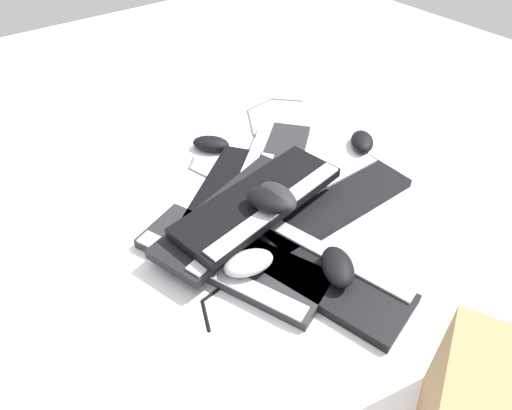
# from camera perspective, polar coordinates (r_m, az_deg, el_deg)

# --- Properties ---
(ground_plane) EXTENTS (3.20, 3.20, 0.00)m
(ground_plane) POSITION_cam_1_polar(r_m,az_deg,el_deg) (1.13, -1.15, -1.81)
(ground_plane) COLOR white
(keyboard_0) EXTENTS (0.46, 0.26, 0.03)m
(keyboard_0) POSITION_cam_1_polar(r_m,az_deg,el_deg) (1.01, 6.91, -7.99)
(keyboard_0) COLOR black
(keyboard_0) RESTS_ON ground
(keyboard_1) EXTENTS (0.15, 0.44, 0.03)m
(keyboard_1) POSITION_cam_1_polar(r_m,az_deg,el_deg) (1.18, 9.44, 0.50)
(keyboard_1) COLOR black
(keyboard_1) RESTS_ON ground
(keyboard_2) EXTENTS (0.40, 0.43, 0.03)m
(keyboard_2) POSITION_cam_1_polar(r_m,az_deg,el_deg) (1.27, 1.89, 4.71)
(keyboard_2) COLOR #232326
(keyboard_2) RESTS_ON ground
(keyboard_3) EXTENTS (0.38, 0.44, 0.03)m
(keyboard_3) POSITION_cam_1_polar(r_m,az_deg,el_deg) (1.17, -3.72, 0.56)
(keyboard_3) COLOR black
(keyboard_3) RESTS_ON ground
(keyboard_4) EXTENTS (0.46, 0.30, 0.03)m
(keyboard_4) POSITION_cam_1_polar(r_m,az_deg,el_deg) (1.02, -3.14, -6.93)
(keyboard_4) COLOR #232326
(keyboard_4) RESTS_ON ground
(keyboard_5) EXTENTS (0.27, 0.46, 0.03)m
(keyboard_5) POSITION_cam_1_polar(r_m,az_deg,el_deg) (1.09, -2.66, -0.87)
(keyboard_5) COLOR black
(keyboard_5) RESTS_ON keyboard_3
(keyboard_6) EXTENTS (0.22, 0.46, 0.03)m
(keyboard_6) POSITION_cam_1_polar(r_m,az_deg,el_deg) (1.07, 0.52, 0.52)
(keyboard_6) COLOR black
(keyboard_6) RESTS_ON keyboard_5
(mouse_0) EXTENTS (0.09, 0.12, 0.04)m
(mouse_0) POSITION_cam_1_polar(r_m,az_deg,el_deg) (0.97, -0.95, -7.24)
(mouse_0) COLOR #B7B7BC
(mouse_0) RESTS_ON keyboard_4
(mouse_1) EXTENTS (0.13, 0.12, 0.04)m
(mouse_1) POSITION_cam_1_polar(r_m,az_deg,el_deg) (1.40, 13.12, 7.75)
(mouse_1) COLOR black
(mouse_1) RESTS_ON ground
(mouse_2) EXTENTS (0.08, 0.12, 0.04)m
(mouse_2) POSITION_cam_1_polar(r_m,az_deg,el_deg) (0.99, -4.60, -5.75)
(mouse_2) COLOR black
(mouse_2) RESTS_ON keyboard_4
(mouse_3) EXTENTS (0.11, 0.07, 0.04)m
(mouse_3) POSITION_cam_1_polar(r_m,az_deg,el_deg) (1.03, 2.69, 1.09)
(mouse_3) COLOR black
(mouse_3) RESTS_ON keyboard_6
(mouse_4) EXTENTS (0.13, 0.11, 0.04)m
(mouse_4) POSITION_cam_1_polar(r_m,az_deg,el_deg) (0.97, 10.16, -7.56)
(mouse_4) COLOR black
(mouse_4) RESTS_ON keyboard_0
(mouse_5) EXTENTS (0.13, 0.12, 0.04)m
(mouse_5) POSITION_cam_1_polar(r_m,az_deg,el_deg) (1.37, -5.66, 7.64)
(mouse_5) COLOR black
(mouse_5) RESTS_ON ground
(mouse_6) EXTENTS (0.13, 0.10, 0.04)m
(mouse_6) POSITION_cam_1_polar(r_m,az_deg,el_deg) (1.02, 1.56, 0.56)
(mouse_6) COLOR black
(mouse_6) RESTS_ON keyboard_6
(cable_0) EXTENTS (0.43, 0.53, 0.01)m
(cable_0) POSITION_cam_1_polar(r_m,az_deg,el_deg) (1.11, 3.26, -2.39)
(cable_0) COLOR black
(cable_0) RESTS_ON ground
(cable_1) EXTENTS (0.29, 0.52, 0.01)m
(cable_1) POSITION_cam_1_polar(r_m,az_deg,el_deg) (1.42, -1.06, 8.64)
(cable_1) COLOR #59595B
(cable_1) RESTS_ON ground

